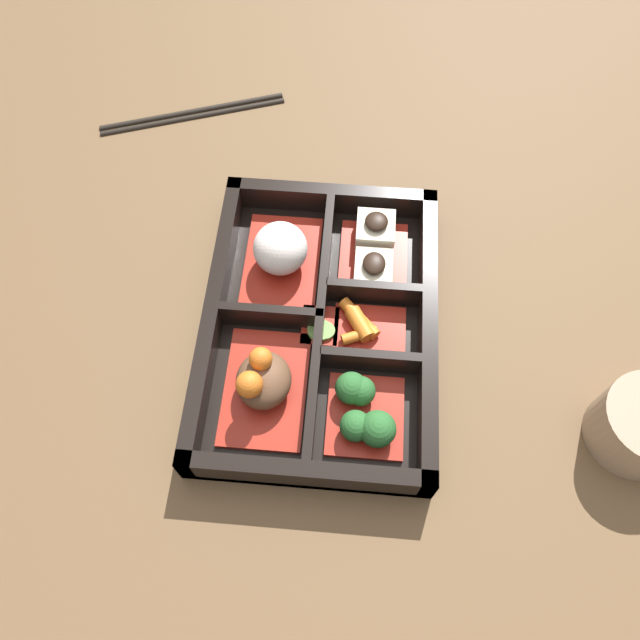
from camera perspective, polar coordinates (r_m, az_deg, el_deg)
The scene contains 10 objects.
ground_plane at distance 0.60m, azimuth 0.00°, elevation -1.12°, with size 3.00×3.00×0.00m, color brown.
bento_base at distance 0.59m, azimuth 0.00°, elevation -0.90°, with size 0.30×0.21×0.01m.
bento_rim at distance 0.58m, azimuth 0.22°, elevation -0.25°, with size 0.30×0.21×0.04m.
bowl_stew at distance 0.55m, azimuth -5.24°, elevation -5.64°, with size 0.11×0.07×0.05m.
bowl_rice at distance 0.60m, azimuth -3.61°, elevation 6.21°, with size 0.11×0.07×0.05m.
bowl_greens at distance 0.54m, azimuth 3.98°, elevation -8.35°, with size 0.08×0.07×0.04m.
bowl_carrots at distance 0.58m, azimuth 4.09°, elevation -0.82°, with size 0.05×0.07×0.02m.
bowl_tofu at distance 0.62m, azimuth 4.97°, elevation 6.43°, with size 0.09×0.07×0.03m.
bowl_pickles at distance 0.58m, azimuth 0.25°, elevation -0.64°, with size 0.04×0.03×0.01m.
chopsticks at distance 0.78m, azimuth -11.56°, elevation 18.09°, with size 0.09×0.21×0.01m.
Camera 1 is at (-0.27, -0.02, 0.53)m, focal length 35.00 mm.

